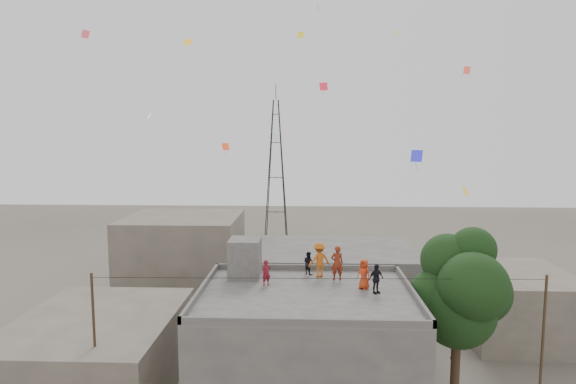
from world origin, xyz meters
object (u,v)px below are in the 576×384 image
Objects in this scene: stair_head_box at (245,258)px; person_red_adult at (337,263)px; person_dark_adult at (376,279)px; tree at (461,291)px; transmission_tower at (276,170)px.

person_red_adult is (4.77, -0.41, -0.12)m from stair_head_box.
stair_head_box is at bearing 128.80° from person_dark_adult.
person_red_adult is at bearing 99.22° from person_dark_adult.
transmission_tower reaches higher than tree.
stair_head_box reaches higher than person_red_adult.
person_dark_adult is (6.46, -2.46, -0.30)m from stair_head_box.
tree reaches higher than stair_head_box.
stair_head_box is 0.22× the size of tree.
tree is 6.54× the size of person_dark_adult.
person_dark_adult is at bearing 122.31° from person_red_adult.
person_dark_adult is at bearing -79.67° from transmission_tower.
transmission_tower reaches higher than stair_head_box.
stair_head_box reaches higher than person_dark_adult.
stair_head_box is 4.79m from person_red_adult.
tree is (10.57, -2.00, -1.00)m from stair_head_box.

